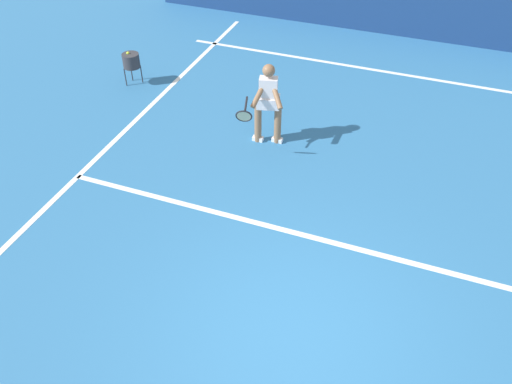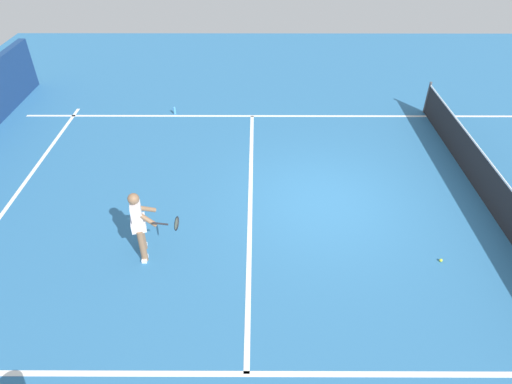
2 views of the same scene
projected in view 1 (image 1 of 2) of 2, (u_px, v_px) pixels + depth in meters
The scene contains 7 objects.
ground_plane at pixel (295, 337), 6.55m from camera, with size 25.97×25.97×0.00m, color teal.
court_back_wall at pixel (415, 3), 12.96m from camera, with size 13.90×0.24×1.66m, color navy.
baseline_marking at pixel (394, 73), 11.92m from camera, with size 9.90×0.10×0.01m, color white.
service_line_marking at pixel (331, 242), 7.81m from camera, with size 8.90×0.10×0.01m, color white.
sideline_right_marking at pixel (6, 246), 7.75m from camera, with size 0.10×17.98×0.01m, color white.
tennis_player at pixel (268, 102), 9.28m from camera, with size 0.67×1.06×1.55m.
ball_hopper at pixel (131, 61), 11.19m from camera, with size 0.36×0.36×0.74m.
Camera 1 is at (-0.91, 3.78, 5.59)m, focal length 37.01 mm.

